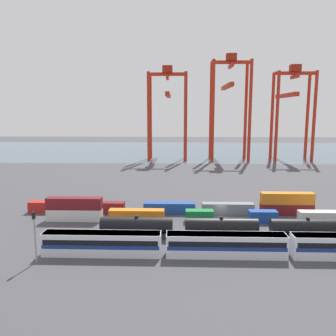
% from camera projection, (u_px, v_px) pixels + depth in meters
% --- Properties ---
extents(ground_plane, '(420.00, 420.00, 0.00)m').
position_uv_depth(ground_plane, '(207.00, 182.00, 120.63)').
color(ground_plane, '#424247').
extents(harbour_water, '(400.00, 110.00, 0.01)m').
position_uv_depth(harbour_water, '(195.00, 150.00, 215.77)').
color(harbour_water, '#475B6B').
rests_on(harbour_water, ground_plane).
extents(passenger_train, '(61.25, 3.14, 3.90)m').
position_uv_depth(passenger_train, '(226.00, 244.00, 58.46)').
color(passenger_train, silver).
rests_on(passenger_train, ground_plane).
extents(freight_tank_row, '(78.06, 2.83, 4.29)m').
position_uv_depth(freight_tank_row, '(307.00, 229.00, 66.24)').
color(freight_tank_row, '#232326').
rests_on(freight_tank_row, ground_plane).
extents(signal_mast, '(0.36, 0.60, 8.36)m').
position_uv_depth(signal_mast, '(35.00, 230.00, 55.50)').
color(signal_mast, gray).
rests_on(signal_mast, ground_plane).
extents(shipping_container_0, '(12.10, 2.44, 2.60)m').
position_uv_depth(shipping_container_0, '(75.00, 215.00, 77.86)').
color(shipping_container_0, silver).
rests_on(shipping_container_0, ground_plane).
extents(shipping_container_1, '(12.10, 2.44, 2.60)m').
position_uv_depth(shipping_container_1, '(74.00, 203.00, 77.44)').
color(shipping_container_1, maroon).
rests_on(shipping_container_1, shipping_container_0).
extents(shipping_container_2, '(12.10, 2.44, 2.60)m').
position_uv_depth(shipping_container_2, '(137.00, 215.00, 77.41)').
color(shipping_container_2, orange).
rests_on(shipping_container_2, ground_plane).
extents(shipping_container_3, '(6.04, 2.44, 2.60)m').
position_uv_depth(shipping_container_3, '(199.00, 216.00, 76.96)').
color(shipping_container_3, '#197538').
rests_on(shipping_container_3, ground_plane).
extents(shipping_container_4, '(6.04, 2.44, 2.60)m').
position_uv_depth(shipping_container_4, '(263.00, 217.00, 76.51)').
color(shipping_container_4, '#1C4299').
rests_on(shipping_container_4, ground_plane).
extents(shipping_container_5, '(12.10, 2.44, 2.60)m').
position_uv_depth(shipping_container_5, '(327.00, 217.00, 76.06)').
color(shipping_container_5, silver).
rests_on(shipping_container_5, ground_plane).
extents(shipping_container_8, '(12.10, 2.44, 2.60)m').
position_uv_depth(shipping_container_8, '(55.00, 207.00, 84.11)').
color(shipping_container_8, '#AD211C').
rests_on(shipping_container_8, ground_plane).
extents(shipping_container_9, '(6.04, 2.44, 2.60)m').
position_uv_depth(shipping_container_9, '(112.00, 207.00, 83.67)').
color(shipping_container_9, maroon).
rests_on(shipping_container_9, ground_plane).
extents(shipping_container_10, '(12.10, 2.44, 2.60)m').
position_uv_depth(shipping_container_10, '(169.00, 208.00, 83.22)').
color(shipping_container_10, '#1C4299').
rests_on(shipping_container_10, ground_plane).
extents(shipping_container_11, '(12.10, 2.44, 2.60)m').
position_uv_depth(shipping_container_11, '(228.00, 209.00, 82.77)').
color(shipping_container_11, slate).
rests_on(shipping_container_11, ground_plane).
extents(shipping_container_12, '(12.10, 2.44, 2.60)m').
position_uv_depth(shipping_container_12, '(287.00, 209.00, 82.32)').
color(shipping_container_12, maroon).
rests_on(shipping_container_12, ground_plane).
extents(shipping_container_13, '(12.10, 2.44, 2.60)m').
position_uv_depth(shipping_container_13, '(287.00, 198.00, 81.91)').
color(shipping_container_13, orange).
rests_on(shipping_container_13, shipping_container_12).
extents(gantry_crane_west, '(19.24, 33.64, 45.37)m').
position_uv_depth(gantry_crane_west, '(168.00, 104.00, 174.13)').
color(gantry_crane_west, red).
rests_on(gantry_crane_west, ground_plane).
extents(gantry_crane_central, '(19.02, 36.97, 50.79)m').
position_uv_depth(gantry_crane_central, '(229.00, 97.00, 172.86)').
color(gantry_crane_central, red).
rests_on(gantry_crane_central, ground_plane).
extents(gantry_crane_east, '(19.01, 34.86, 45.62)m').
position_uv_depth(gantry_crane_east, '(292.00, 104.00, 172.38)').
color(gantry_crane_east, red).
rests_on(gantry_crane_east, ground_plane).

